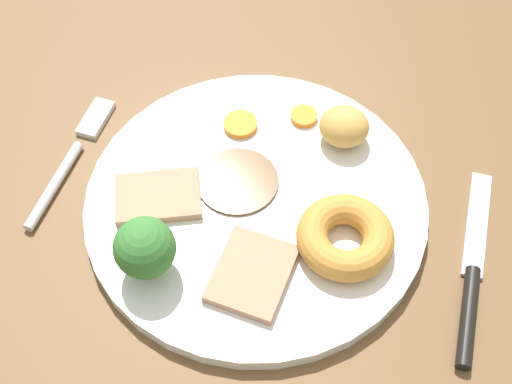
% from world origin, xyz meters
% --- Properties ---
extents(dining_table, '(1.20, 0.84, 0.04)m').
position_xyz_m(dining_table, '(0.00, 0.00, 0.02)').
color(dining_table, brown).
rests_on(dining_table, ground).
extents(dinner_plate, '(0.29, 0.29, 0.01)m').
position_xyz_m(dinner_plate, '(-0.02, -0.01, 0.04)').
color(dinner_plate, white).
rests_on(dinner_plate, dining_table).
extents(gravy_pool, '(0.07, 0.07, 0.00)m').
position_xyz_m(gravy_pool, '(-0.04, -0.00, 0.05)').
color(gravy_pool, '#563819').
rests_on(gravy_pool, dinner_plate).
extents(meat_slice_main, '(0.06, 0.07, 0.01)m').
position_xyz_m(meat_slice_main, '(-0.00, -0.08, 0.05)').
color(meat_slice_main, tan).
rests_on(meat_slice_main, dinner_plate).
extents(meat_slice_under, '(0.08, 0.07, 0.01)m').
position_xyz_m(meat_slice_under, '(-0.10, -0.04, 0.05)').
color(meat_slice_under, tan).
rests_on(meat_slice_under, dinner_plate).
extents(yorkshire_pudding, '(0.08, 0.08, 0.03)m').
position_xyz_m(yorkshire_pudding, '(0.06, -0.04, 0.06)').
color(yorkshire_pudding, '#C68938').
rests_on(yorkshire_pudding, dinner_plate).
extents(roast_potato_left, '(0.05, 0.04, 0.03)m').
position_xyz_m(roast_potato_left, '(0.04, 0.07, 0.07)').
color(roast_potato_left, tan).
rests_on(roast_potato_left, dinner_plate).
extents(carrot_coin_front, '(0.02, 0.02, 0.01)m').
position_xyz_m(carrot_coin_front, '(0.00, 0.09, 0.05)').
color(carrot_coin_front, orange).
rests_on(carrot_coin_front, dinner_plate).
extents(carrot_coin_back, '(0.03, 0.03, 0.01)m').
position_xyz_m(carrot_coin_back, '(-0.05, 0.06, 0.05)').
color(carrot_coin_back, orange).
rests_on(carrot_coin_back, dinner_plate).
extents(broccoli_floret, '(0.05, 0.05, 0.06)m').
position_xyz_m(broccoli_floret, '(-0.08, -0.10, 0.08)').
color(broccoli_floret, '#8CB766').
rests_on(broccoli_floret, dinner_plate).
extents(fork, '(0.02, 0.15, 0.01)m').
position_xyz_m(fork, '(-0.19, -0.01, 0.04)').
color(fork, silver).
rests_on(fork, dining_table).
extents(knife, '(0.02, 0.19, 0.01)m').
position_xyz_m(knife, '(0.17, -0.03, 0.04)').
color(knife, black).
rests_on(knife, dining_table).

